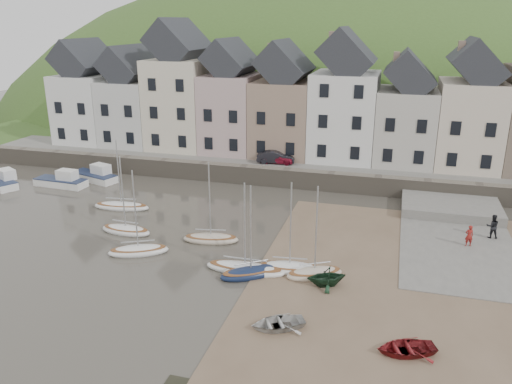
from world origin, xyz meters
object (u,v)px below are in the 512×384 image
(rowboat_green, at_px, (327,276))
(car_left, at_px, (277,157))
(car_right, at_px, (276,157))
(sailboat_0, at_px, (122,206))
(rowboat_red, at_px, (406,348))
(rowboat_white, at_px, (278,323))
(person_red, at_px, (469,236))
(person_dark, at_px, (493,226))

(rowboat_green, xyz_separation_m, car_left, (-8.35, 21.28, 1.52))
(car_left, relative_size, car_right, 0.95)
(sailboat_0, distance_m, rowboat_red, 27.82)
(sailboat_0, distance_m, rowboat_green, 21.02)
(rowboat_red, distance_m, car_right, 30.00)
(rowboat_white, bearing_deg, car_left, 164.82)
(rowboat_white, xyz_separation_m, rowboat_red, (6.54, -0.38, 0.00))
(rowboat_red, bearing_deg, rowboat_white, -114.46)
(rowboat_white, xyz_separation_m, car_right, (-6.63, 26.51, 1.88))
(rowboat_white, relative_size, car_left, 0.79)
(rowboat_red, bearing_deg, car_right, -175.07)
(car_left, bearing_deg, rowboat_red, -155.24)
(rowboat_green, distance_m, person_red, 12.37)
(car_left, distance_m, car_right, 0.09)
(car_left, height_order, car_right, car_right)
(person_dark, relative_size, car_right, 0.48)
(person_red, relative_size, person_dark, 0.86)
(rowboat_white, height_order, person_red, person_red)
(rowboat_green, distance_m, person_dark, 15.09)
(person_red, distance_m, person_dark, 2.73)
(rowboat_green, bearing_deg, rowboat_red, 14.79)
(rowboat_red, bearing_deg, sailboat_0, -142.15)
(person_red, distance_m, car_left, 21.59)
(person_red, distance_m, car_right, 21.66)
(rowboat_green, height_order, car_left, car_left)
(sailboat_0, bearing_deg, person_dark, 3.44)
(person_red, bearing_deg, rowboat_green, 29.71)
(car_right, bearing_deg, person_red, -135.49)
(person_red, relative_size, car_right, 0.41)
(sailboat_0, relative_size, car_left, 1.72)
(rowboat_white, distance_m, car_left, 27.37)
(rowboat_red, bearing_deg, person_dark, 138.16)
(rowboat_red, xyz_separation_m, person_red, (4.26, 14.10, 0.55))
(sailboat_0, relative_size, person_red, 3.98)
(rowboat_white, bearing_deg, person_red, 112.76)
(rowboat_white, bearing_deg, sailboat_0, -157.89)
(rowboat_white, bearing_deg, rowboat_red, 57.67)
(person_red, xyz_separation_m, car_right, (-17.43, 12.79, 1.32))
(person_red, bearing_deg, sailboat_0, -14.09)
(sailboat_0, height_order, rowboat_green, sailboat_0)
(rowboat_white, bearing_deg, rowboat_green, 131.94)
(rowboat_white, height_order, car_right, car_right)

